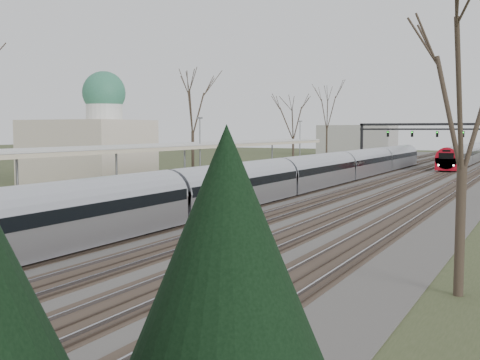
% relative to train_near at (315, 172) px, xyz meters
% --- Properties ---
extents(track_bed, '(24.00, 160.00, 0.22)m').
position_rel_train_near_xyz_m(track_bed, '(2.76, 10.54, -1.42)').
color(track_bed, '#474442').
rests_on(track_bed, ground).
extents(platform, '(3.50, 69.00, 1.00)m').
position_rel_train_near_xyz_m(platform, '(-6.55, -6.96, -0.98)').
color(platform, '#9E9B93').
rests_on(platform, ground).
extents(canopy, '(4.10, 50.00, 3.11)m').
position_rel_train_near_xyz_m(canopy, '(-6.55, -11.48, 2.45)').
color(canopy, slate).
rests_on(canopy, platform).
extents(dome_building, '(10.00, 8.00, 10.30)m').
position_rel_train_near_xyz_m(dome_building, '(-19.21, -6.46, 2.24)').
color(dome_building, beige).
rests_on(dome_building, ground).
extents(signal_gantry, '(21.00, 0.59, 6.08)m').
position_rel_train_near_xyz_m(signal_gantry, '(2.79, 40.53, 3.43)').
color(signal_gantry, black).
rests_on(signal_gantry, ground).
extents(tree_west_far, '(5.50, 5.50, 11.33)m').
position_rel_train_near_xyz_m(tree_west_far, '(-14.50, 3.54, 6.54)').
color(tree_west_far, '#2D231C').
rests_on(tree_west_far, ground).
extents(tree_east_near, '(4.50, 4.50, 9.27)m').
position_rel_train_near_xyz_m(tree_east_near, '(15.50, -29.46, 5.08)').
color(tree_east_near, '#2D231C').
rests_on(tree_east_near, ground).
extents(train_near, '(2.62, 75.21, 3.05)m').
position_rel_train_near_xyz_m(train_near, '(0.00, 0.00, 0.00)').
color(train_near, '#AFB1BA').
rests_on(train_near, ground).
extents(train_far, '(2.62, 75.21, 3.05)m').
position_rel_train_near_xyz_m(train_far, '(7.00, 62.81, 0.00)').
color(train_far, '#AFB1BA').
rests_on(train_far, ground).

